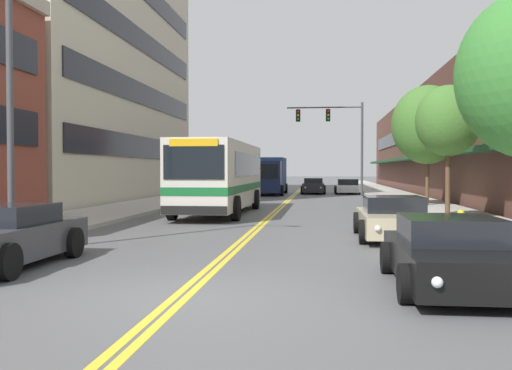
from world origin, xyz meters
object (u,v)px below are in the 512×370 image
street_lamp_left_near (18,29)px  box_truck (269,175)px  car_dark_grey_parked_left_mid (1,237)px  street_tree_right_mid (448,121)px  car_white_parked_right_mid (348,187)px  fire_hydrant (461,224)px  car_beige_parked_right_far (394,219)px  car_black_parked_right_foreground (451,255)px  city_bus (221,174)px  car_charcoal_moving_lead (313,186)px  car_slate_blue_parked_left_near (224,190)px  traffic_signal_mast (337,130)px  street_tree_right_far (428,125)px

street_lamp_left_near → box_truck: bearing=84.7°
car_dark_grey_parked_left_mid → street_tree_right_mid: size_ratio=0.90×
car_white_parked_right_mid → fire_hydrant: size_ratio=5.89×
car_white_parked_right_mid → car_beige_parked_right_far: bearing=-90.0°
car_dark_grey_parked_left_mid → car_black_parked_right_foreground: bearing=-6.9°
car_black_parked_right_foreground → street_lamp_left_near: (-9.51, 3.00, 4.84)m
city_bus → car_charcoal_moving_lead: (3.93, 22.00, -1.19)m
fire_hydrant → city_bus: bearing=129.7°
city_bus → car_slate_blue_parked_left_near: (-1.87, 11.48, -1.14)m
car_black_parked_right_foreground → car_beige_parked_right_far: (-0.12, 6.97, 0.02)m
car_charcoal_moving_lead → car_black_parked_right_foreground: bearing=-85.6°
street_lamp_left_near → fire_hydrant: bearing=14.4°
car_dark_grey_parked_left_mid → street_lamp_left_near: street_lamp_left_near is taller
street_tree_right_mid → car_black_parked_right_foreground: bearing=-101.6°
car_slate_blue_parked_left_near → traffic_signal_mast: bearing=39.9°
box_truck → fire_hydrant: 30.94m
traffic_signal_mast → street_lamp_left_near: (-8.41, -30.80, 0.36)m
traffic_signal_mast → car_black_parked_right_foreground: bearing=-88.1°
car_white_parked_right_mid → traffic_signal_mast: bearing=-103.4°
city_bus → car_black_parked_right_foreground: city_bus is taller
city_bus → traffic_signal_mast: (5.78, 17.87, 3.22)m
street_lamp_left_near → street_tree_right_far: (12.82, 17.88, -1.02)m
box_truck → street_tree_right_mid: (9.02, -23.29, 2.33)m
traffic_signal_mast → street_tree_right_far: traffic_signal_mast is taller
car_charcoal_moving_lead → street_tree_right_far: (6.25, -17.04, 3.76)m
street_lamp_left_near → fire_hydrant: size_ratio=11.78×
car_slate_blue_parked_left_near → box_truck: 8.66m
car_slate_blue_parked_left_near → street_tree_right_far: street_tree_right_far is taller
car_dark_grey_parked_left_mid → street_tree_right_mid: bearing=44.8°
car_black_parked_right_foreground → car_slate_blue_parked_left_near: bearing=107.7°
car_charcoal_moving_lead → street_lamp_left_near: street_lamp_left_near is taller
car_slate_blue_parked_left_near → traffic_signal_mast: traffic_signal_mast is taller
street_tree_right_mid → street_tree_right_far: bearing=85.0°
car_charcoal_moving_lead → street_tree_right_far: bearing=-69.9°
car_beige_parked_right_far → city_bus: bearing=127.0°
car_dark_grey_parked_left_mid → car_white_parked_right_mid: car_dark_grey_parked_left_mid is taller
car_slate_blue_parked_left_near → fire_hydrant: 23.89m
car_black_parked_right_foreground → car_white_parked_right_mid: 38.00m
car_white_parked_right_mid → street_tree_right_far: size_ratio=0.74×
car_black_parked_right_foreground → street_tree_right_mid: size_ratio=0.84×
car_dark_grey_parked_left_mid → street_lamp_left_near: size_ratio=0.49×
car_beige_parked_right_far → car_charcoal_moving_lead: car_charcoal_moving_lead is taller
city_bus → car_dark_grey_parked_left_mid: 15.03m
car_slate_blue_parked_left_near → street_tree_right_far: bearing=-28.4°
city_bus → street_tree_right_mid: street_tree_right_mid is taller
car_charcoal_moving_lead → traffic_signal_mast: 6.32m
box_truck → car_black_parked_right_foreground: bearing=-79.8°
car_charcoal_moving_lead → car_white_parked_right_mid: bearing=1.6°
car_charcoal_moving_lead → street_tree_right_mid: (5.51, -25.51, 3.26)m
city_bus → street_tree_right_far: street_tree_right_far is taller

